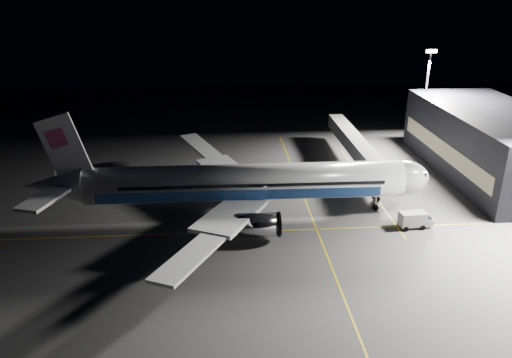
{
  "coord_description": "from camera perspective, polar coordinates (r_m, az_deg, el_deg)",
  "views": [
    {
      "loc": [
        -3.47,
        -70.14,
        33.93
      ],
      "look_at": [
        1.51,
        -0.57,
        6.0
      ],
      "focal_mm": 35.0,
      "sensor_mm": 36.0,
      "label": 1
    }
  ],
  "objects": [
    {
      "name": "terminal",
      "position": [
        101.52,
        25.32,
        3.72
      ],
      "size": [
        18.12,
        40.0,
        12.0
      ],
      "color": "black",
      "rests_on": "ground"
    },
    {
      "name": "safety_cone_c",
      "position": [
        87.14,
        1.15,
        -0.89
      ],
      "size": [
        0.39,
        0.39,
        0.58
      ],
      "primitive_type": "cone",
      "color": "#F63B0A",
      "rests_on": "ground"
    },
    {
      "name": "guide_line_main",
      "position": [
        79.07,
        6.13,
        -3.72
      ],
      "size": [
        0.25,
        80.0,
        0.01
      ],
      "primitive_type": "cube",
      "color": "gold",
      "rests_on": "ground"
    },
    {
      "name": "safety_cone_a",
      "position": [
        88.34,
        -4.31,
        -0.59
      ],
      "size": [
        0.44,
        0.44,
        0.67
      ],
      "primitive_type": "cone",
      "color": "#F63B0A",
      "rests_on": "ground"
    },
    {
      "name": "jet_bridge",
      "position": [
        96.38,
        11.46,
        3.65
      ],
      "size": [
        3.6,
        34.4,
        6.3
      ],
      "color": "#B2B2B7",
      "rests_on": "ground"
    },
    {
      "name": "guide_line_side",
      "position": [
        90.68,
        12.54,
        -0.7
      ],
      "size": [
        0.25,
        40.0,
        0.01
      ],
      "primitive_type": "cube",
      "color": "gold",
      "rests_on": "ground"
    },
    {
      "name": "safety_cone_b",
      "position": [
        85.76,
        -0.16,
        -1.29
      ],
      "size": [
        0.35,
        0.35,
        0.53
      ],
      "primitive_type": "cone",
      "color": "#F63B0A",
      "rests_on": "ground"
    },
    {
      "name": "service_truck",
      "position": [
        76.8,
        17.73,
        -4.41
      ],
      "size": [
        5.02,
        2.52,
        2.48
      ],
      "rotation": [
        0.0,
        0.0,
        0.1
      ],
      "color": "silver",
      "rests_on": "ground"
    },
    {
      "name": "guide_line_cross",
      "position": [
        72.64,
        -0.88,
        -6.02
      ],
      "size": [
        70.0,
        0.25,
        0.01
      ],
      "primitive_type": "cube",
      "color": "gold",
      "rests_on": "ground"
    },
    {
      "name": "ground",
      "position": [
        77.99,
        -1.14,
        -3.97
      ],
      "size": [
        200.0,
        200.0,
        0.0
      ],
      "primitive_type": "plane",
      "color": "#4C4C4F",
      "rests_on": "ground"
    },
    {
      "name": "floodlight_mast_north",
      "position": [
        113.07,
        18.88,
        9.68
      ],
      "size": [
        2.4,
        0.68,
        20.7
      ],
      "color": "#59595E",
      "rests_on": "ground"
    },
    {
      "name": "baggage_tug",
      "position": [
        93.81,
        -3.27,
        1.06
      ],
      "size": [
        2.6,
        2.34,
        1.57
      ],
      "rotation": [
        0.0,
        0.0,
        0.33
      ],
      "color": "black",
      "rests_on": "ground"
    },
    {
      "name": "airliner",
      "position": [
        75.85,
        -1.98,
        -0.48
      ],
      "size": [
        61.48,
        54.22,
        16.64
      ],
      "color": "silver",
      "rests_on": "ground"
    }
  ]
}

